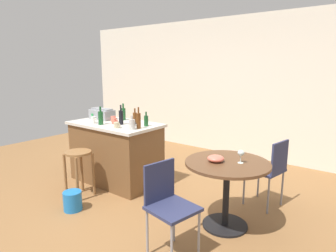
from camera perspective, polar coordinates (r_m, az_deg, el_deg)
ground_plane at (r=3.91m, az=-5.97°, el=-15.19°), size 8.80×8.80×0.00m
back_wall at (r=5.95m, az=13.53°, el=7.32°), size 8.00×0.10×2.70m
kitchen_island at (r=4.57m, az=-10.11°, el=-5.03°), size 1.39×0.79×0.92m
wooden_stool at (r=4.17m, az=-17.00°, el=-6.86°), size 0.35×0.35×0.63m
dining_table at (r=3.28m, az=11.38°, el=-9.85°), size 0.91×0.91×0.75m
folding_chair_near at (r=2.80m, az=-0.02°, el=-14.47°), size 0.47×0.47×0.88m
folding_chair_far at (r=3.88m, az=19.19°, el=-7.64°), size 0.47×0.47×0.87m
toolbox at (r=4.81m, az=-12.73°, el=2.29°), size 0.40×0.23×0.18m
bottle_0 at (r=4.31m, az=-9.13°, el=1.75°), size 0.06×0.06×0.29m
bottle_1 at (r=4.16m, az=-4.28°, el=1.07°), size 0.06×0.06×0.21m
bottle_2 at (r=4.66m, az=-8.69°, el=2.39°), size 0.07×0.07×0.26m
bottle_3 at (r=3.99m, az=-5.75°, el=1.11°), size 0.06×0.06×0.29m
bottle_4 at (r=3.95m, az=-7.01°, el=0.37°), size 0.08×0.08×0.19m
bottle_5 at (r=4.36m, az=-12.98°, el=1.60°), size 0.07×0.07×0.26m
bottle_6 at (r=4.33m, az=-6.45°, el=1.59°), size 0.06×0.06×0.23m
cup_0 at (r=4.49m, az=-14.28°, el=1.14°), size 0.11×0.07×0.10m
cup_1 at (r=4.58m, az=-10.58°, el=1.39°), size 0.12×0.08×0.08m
cup_2 at (r=4.39m, az=-10.40°, el=0.99°), size 0.11×0.08×0.09m
cup_3 at (r=4.20m, az=-6.97°, el=0.58°), size 0.11×0.08×0.08m
cup_4 at (r=4.08m, az=-9.95°, el=0.18°), size 0.11×0.08×0.08m
wine_glass at (r=3.18m, az=14.03°, el=-5.19°), size 0.07×0.07×0.14m
serving_bowl at (r=3.19m, az=9.27°, el=-6.26°), size 0.18×0.18×0.07m
plastic_bucket at (r=3.92m, az=-18.08°, el=-13.68°), size 0.23×0.23×0.24m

